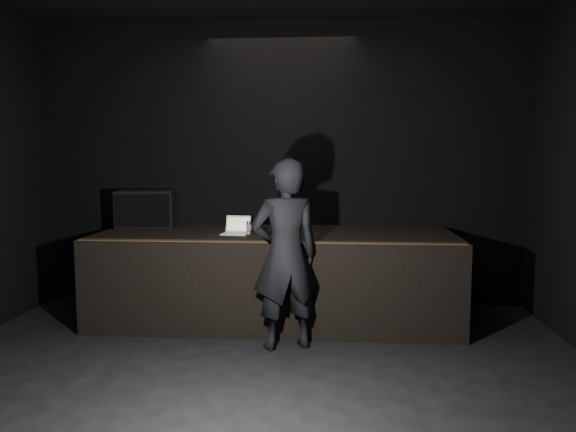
% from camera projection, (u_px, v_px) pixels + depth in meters
% --- Properties ---
extents(room_walls, '(6.10, 7.10, 3.52)m').
position_uv_depth(room_walls, '(232.00, 131.00, 3.51)').
color(room_walls, black).
rests_on(room_walls, ground).
extents(stage_riser, '(4.00, 1.50, 1.00)m').
position_uv_depth(stage_riser, '(275.00, 276.00, 6.38)').
color(stage_riser, black).
rests_on(stage_riser, ground).
extents(riser_lip, '(3.92, 0.10, 0.01)m').
position_uv_depth(riser_lip, '(268.00, 242.00, 5.62)').
color(riser_lip, brown).
rests_on(riser_lip, stage_riser).
extents(stage_monitor, '(0.74, 0.58, 0.45)m').
position_uv_depth(stage_monitor, '(146.00, 209.00, 6.78)').
color(stage_monitor, black).
rests_on(stage_monitor, stage_riser).
extents(cable, '(0.76, 0.51, 0.02)m').
position_uv_depth(cable, '(264.00, 228.00, 6.63)').
color(cable, black).
rests_on(cable, stage_riser).
extents(laptop, '(0.31, 0.29, 0.19)m').
position_uv_depth(laptop, '(236.00, 229.00, 6.22)').
color(laptop, silver).
rests_on(laptop, stage_riser).
extents(beer_can, '(0.06, 0.06, 0.15)m').
position_uv_depth(beer_can, '(249.00, 228.00, 6.20)').
color(beer_can, silver).
rests_on(beer_can, stage_riser).
extents(plastic_cup, '(0.07, 0.07, 0.09)m').
position_uv_depth(plastic_cup, '(268.00, 229.00, 6.31)').
color(plastic_cup, white).
rests_on(plastic_cup, stage_riser).
extents(wii_remote, '(0.03, 0.14, 0.03)m').
position_uv_depth(wii_remote, '(272.00, 237.00, 5.91)').
color(wii_remote, silver).
rests_on(wii_remote, stage_riser).
extents(person, '(0.78, 0.65, 1.84)m').
position_uv_depth(person, '(285.00, 255.00, 5.38)').
color(person, black).
rests_on(person, ground).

